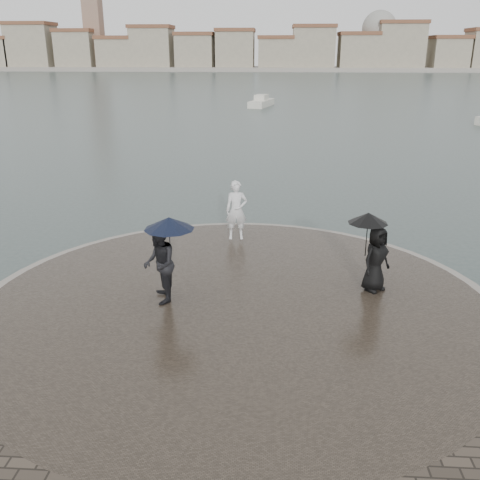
{
  "coord_description": "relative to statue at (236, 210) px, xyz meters",
  "views": [
    {
      "loc": [
        0.86,
        -7.81,
        5.95
      ],
      "look_at": [
        0.0,
        4.8,
        1.45
      ],
      "focal_mm": 40.0,
      "sensor_mm": 36.0,
      "label": 1
    }
  ],
  "objects": [
    {
      "name": "visitor_right",
      "position": [
        3.59,
        -3.55,
        0.16
      ],
      "size": [
        1.2,
        1.04,
        1.95
      ],
      "color": "black",
      "rests_on": "quay_tip"
    },
    {
      "name": "boats",
      "position": [
        9.67,
        37.41,
        -0.9
      ],
      "size": [
        24.18,
        21.91,
        1.5
      ],
      "color": "beige",
      "rests_on": "ground"
    },
    {
      "name": "statue",
      "position": [
        0.0,
        0.0,
        0.0
      ],
      "size": [
        0.72,
        0.51,
        1.84
      ],
      "primitive_type": "imported",
      "rotation": [
        0.0,
        0.0,
        0.11
      ],
      "color": "silver",
      "rests_on": "quay_tip"
    },
    {
      "name": "visitor_left",
      "position": [
        -1.39,
        -4.54,
        0.25
      ],
      "size": [
        1.29,
        1.21,
        2.04
      ],
      "color": "black",
      "rests_on": "quay_tip"
    },
    {
      "name": "kerb_ring",
      "position": [
        0.33,
        -4.51,
        -1.12
      ],
      "size": [
        12.5,
        12.5,
        0.32
      ],
      "primitive_type": "cylinder",
      "color": "gray",
      "rests_on": "ground"
    },
    {
      "name": "far_skyline",
      "position": [
        -5.96,
        152.7,
        4.33
      ],
      "size": [
        260.0,
        20.0,
        37.0
      ],
      "color": "gray",
      "rests_on": "ground"
    },
    {
      "name": "quay_tip",
      "position": [
        0.33,
        -4.51,
        -1.1
      ],
      "size": [
        11.9,
        11.9,
        0.36
      ],
      "primitive_type": "cylinder",
      "color": "#2D261E",
      "rests_on": "ground"
    },
    {
      "name": "ground",
      "position": [
        0.33,
        -8.01,
        -1.28
      ],
      "size": [
        400.0,
        400.0,
        0.0
      ],
      "primitive_type": "plane",
      "color": "#2B3835",
      "rests_on": "ground"
    }
  ]
}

